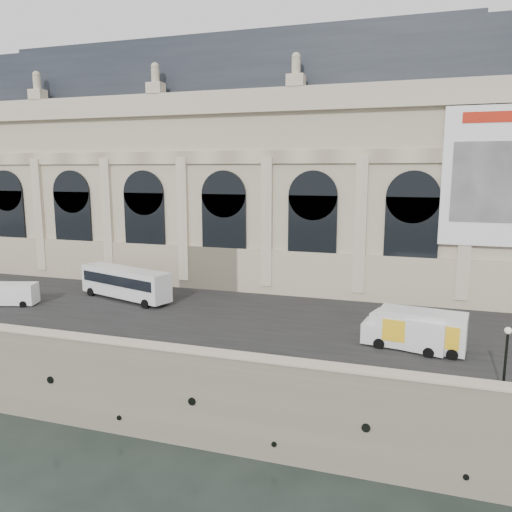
% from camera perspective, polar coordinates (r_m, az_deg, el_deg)
% --- Properties ---
extents(ground, '(260.00, 260.00, 0.00)m').
position_cam_1_polar(ground, '(39.25, -10.01, -20.36)').
color(ground, black).
rests_on(ground, ground).
extents(quay, '(160.00, 70.00, 6.00)m').
position_cam_1_polar(quay, '(68.90, 3.53, -4.18)').
color(quay, gray).
rests_on(quay, ground).
extents(street, '(160.00, 24.00, 0.06)m').
position_cam_1_polar(street, '(48.71, -2.54, -6.42)').
color(street, '#2D2D2D').
rests_on(street, quay).
extents(parapet, '(160.00, 1.40, 1.21)m').
position_cam_1_polar(parapet, '(36.89, -9.88, -11.00)').
color(parapet, gray).
rests_on(parapet, quay).
extents(museum, '(69.00, 18.70, 29.10)m').
position_cam_1_polar(museum, '(64.66, -2.45, 9.88)').
color(museum, beige).
rests_on(museum, quay).
extents(bus_left, '(11.69, 5.75, 3.40)m').
position_cam_1_polar(bus_left, '(54.55, -14.73, -2.93)').
color(bus_left, silver).
rests_on(bus_left, quay).
extents(van_b, '(5.46, 3.31, 2.28)m').
position_cam_1_polar(van_b, '(56.77, -26.44, -3.92)').
color(van_b, white).
rests_on(van_b, quay).
extents(van_c, '(6.28, 3.75, 2.63)m').
position_cam_1_polar(van_c, '(40.55, 16.58, -8.25)').
color(van_c, silver).
rests_on(van_c, quay).
extents(box_truck, '(7.86, 3.57, 3.06)m').
position_cam_1_polar(box_truck, '(40.49, 17.82, -8.05)').
color(box_truck, silver).
rests_on(box_truck, quay).
extents(lamp_right, '(0.44, 0.44, 4.27)m').
position_cam_1_polar(lamp_right, '(34.64, 26.61, -10.67)').
color(lamp_right, black).
rests_on(lamp_right, quay).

